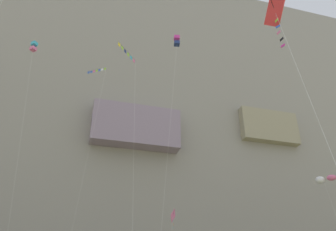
{
  "coord_description": "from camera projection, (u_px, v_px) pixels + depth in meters",
  "views": [
    {
      "loc": [
        -9.59,
        -2.59,
        2.69
      ],
      "look_at": [
        -2.36,
        23.03,
        17.27
      ],
      "focal_mm": 37.0,
      "sensor_mm": 36.0,
      "label": 1
    }
  ],
  "objects": [
    {
      "name": "cliff_face",
      "position": [
        124.0,
        134.0,
        78.61
      ],
      "size": [
        180.0,
        31.88,
        73.44
      ],
      "color": "gray",
      "rests_on": "ground"
    },
    {
      "name": "kite_windsock_mid_left",
      "position": [
        330.0,
        178.0,
        47.69
      ],
      "size": [
        4.48,
        4.79,
        18.5
      ],
      "color": "white",
      "rests_on": "ground"
    },
    {
      "name": "kite_banner_upper_left",
      "position": [
        94.0,
        91.0,
        48.09
      ],
      "size": [
        2.78,
        6.14,
        33.02
      ],
      "color": "black",
      "rests_on": "ground"
    },
    {
      "name": "kite_diamond_upper_right",
      "position": [
        276.0,
        14.0,
        18.18
      ],
      "size": [
        2.73,
        6.33,
        17.57
      ],
      "color": "red",
      "rests_on": "ground"
    },
    {
      "name": "kite_banner_front_field",
      "position": [
        128.0,
        74.0,
        33.32
      ],
      "size": [
        2.25,
        6.08,
        25.3
      ],
      "color": "black",
      "rests_on": "ground"
    },
    {
      "name": "kite_box_upper_mid",
      "position": [
        34.0,
        48.0,
        43.39
      ],
      "size": [
        3.08,
        3.21,
        31.86
      ],
      "color": "#38B2D1",
      "rests_on": "ground"
    },
    {
      "name": "kite_diamond_high_right",
      "position": [
        172.0,
        221.0,
        33.5
      ],
      "size": [
        3.02,
        5.35,
        11.1
      ],
      "color": "pink",
      "rests_on": "ground"
    },
    {
      "name": "kite_box_low_left",
      "position": [
        177.0,
        42.0,
        39.19
      ],
      "size": [
        2.93,
        1.5,
        29.66
      ],
      "color": "#CC3399",
      "rests_on": "ground"
    }
  ]
}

